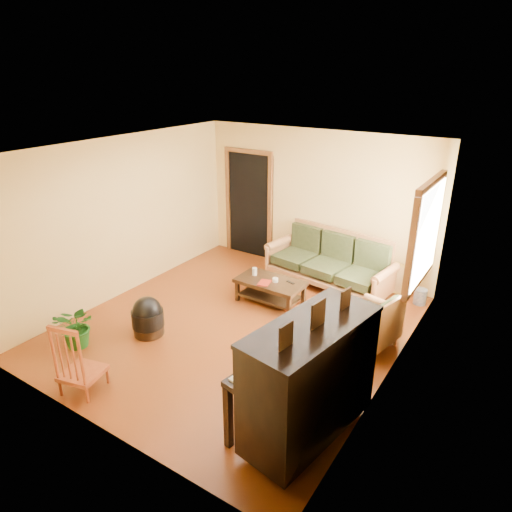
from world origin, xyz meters
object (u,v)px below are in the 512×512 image
Objects in this scene: sofa at (328,261)px; footstool at (148,321)px; ceramic_crock at (420,297)px; potted_plant at (78,326)px; piano at (310,383)px; coffee_table at (270,291)px; armchair at (368,319)px; red_chair at (80,356)px.

sofa is 3.22m from footstool.
potted_plant is at bearing -133.45° from ceramic_crock.
potted_plant is (-3.38, -0.23, -0.36)m from piano.
coffee_table is 1.33× the size of armchair.
ceramic_crock is 0.41× the size of potted_plant.
armchair is 1.97m from piano.
armchair is at bearing -100.79° from ceramic_crock.
potted_plant is (-1.53, -2.51, 0.12)m from coffee_table.
footstool is at bearing 179.15° from piano.
red_chair reaches higher than armchair.
footstool is (-2.81, 0.51, -0.46)m from piano.
sofa reaches higher than red_chair.
piano reaches higher than ceramic_crock.
red_chair is 1.50× the size of potted_plant.
coffee_table is 1.16× the size of red_chair.
piano is 3.35× the size of footstool.
armchair is 3.69m from red_chair.
coffee_table is 2.97m from piano.
footstool is at bearing -134.83° from ceramic_crock.
ceramic_crock is at bearing 91.91° from armchair.
coffee_table is (-0.51, -1.08, -0.28)m from sofa.
coffee_table is 1.80m from armchair.
potted_plant is (-3.29, -2.18, -0.10)m from armchair.
red_chair is at bearing -79.10° from footstool.
ceramic_crock is at bearing 95.96° from piano.
footstool is (-1.48, -2.84, -0.26)m from sofa.
sofa is 2.35× the size of red_chair.
footstool is 1.77× the size of ceramic_crock.
piano is 2.42× the size of potted_plant.
sofa reaches higher than footstool.
piano reaches higher than sofa.
footstool reaches higher than coffee_table.
footstool is 1.35m from red_chair.
potted_plant is at bearing -133.79° from armchair.
armchair reaches higher than ceramic_crock.
footstool is (-0.97, -1.77, 0.02)m from coffee_table.
piano is at bearing 3.89° from potted_plant.
red_chair is at bearing -122.60° from ceramic_crock.
coffee_table is 3.16m from red_chair.
potted_plant is (-2.04, -3.59, -0.16)m from sofa.
coffee_table is at bearing -178.01° from armchair.
red_chair is (-2.56, -0.79, -0.20)m from piano.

